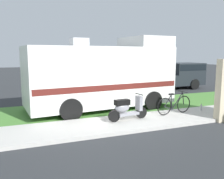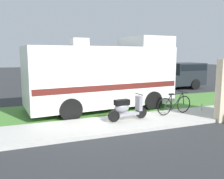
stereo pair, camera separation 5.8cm
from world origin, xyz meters
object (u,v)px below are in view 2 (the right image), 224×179
Objects in this scene: bicycle at (174,105)px; bottle_green at (201,108)px; pickup_truck_near at (175,75)px; scooter at (127,108)px; motorhome_rv at (103,75)px.

bicycle is 1.50m from bottle_green.
pickup_truck_near reaches higher than bicycle.
pickup_truck_near is at bearing 63.05° from bottle_green.
pickup_truck_near reaches higher than scooter.
motorhome_rv reaches higher than scooter.
scooter is (0.07, -2.47, -1.04)m from motorhome_rv.
scooter reaches higher than bicycle.
motorhome_rv is 4.62m from bottle_green.
motorhome_rv is 2.68m from scooter.
bottle_green is (3.71, 0.20, -0.33)m from scooter.
motorhome_rv is at bearing 149.00° from bottle_green.
motorhome_rv reaches higher than bottle_green.
motorhome_rv is at bearing 134.66° from bicycle.
pickup_truck_near is (4.89, 6.78, 0.48)m from bicycle.
scooter is 5.51× the size of bottle_green.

